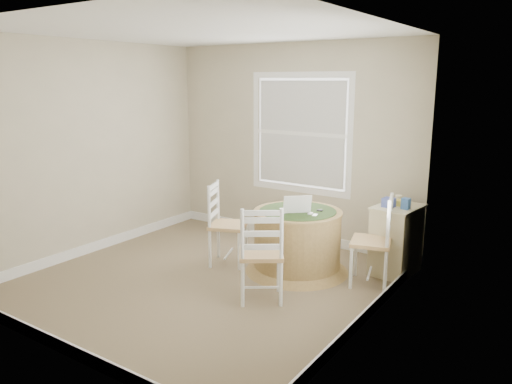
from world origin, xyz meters
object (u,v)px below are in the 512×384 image
Objects in this scene: chair_near at (261,253)px; chair_right at (371,241)px; chair_left at (228,225)px; corner_chest at (396,240)px; laptop at (295,209)px; round_table at (297,238)px.

chair_near and chair_right have the same top height.
chair_left reaches higher than corner_chest.
laptop is at bearing -141.00° from corner_chest.
round_table is 0.86m from chair_near.
chair_near reaches higher than laptop.
round_table is at bearing -142.88° from corner_chest.
chair_near is (0.08, -0.86, 0.09)m from round_table.
round_table is 1.23× the size of chair_near.
laptop is 0.53× the size of corner_chest.
chair_right is (0.83, 0.10, 0.09)m from round_table.
chair_left is 0.85m from laptop.
round_table is 2.86× the size of laptop.
chair_left and chair_near have the same top height.
chair_left reaches higher than laptop.
corner_chest reaches higher than round_table.
chair_near is 1.00× the size of chair_right.
chair_right is 2.32× the size of laptop.
chair_near is 1.66m from corner_chest.
chair_left is (-0.78, -0.25, 0.09)m from round_table.
laptop reaches higher than corner_chest.
round_table is at bearing -98.75° from chair_right.
corner_chest is at bearing 170.55° from laptop.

